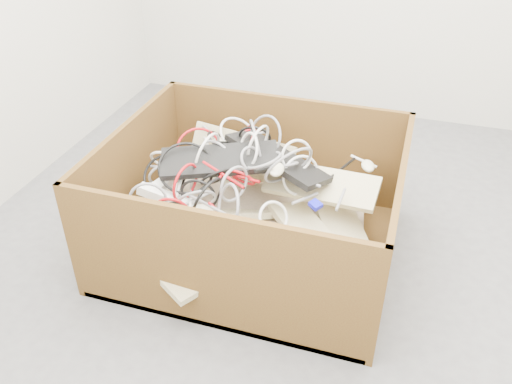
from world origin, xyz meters
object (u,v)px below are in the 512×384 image
(cardboard_box, at_px, (251,224))
(power_strip_left, at_px, (172,178))
(vga_plug, at_px, (316,205))
(power_strip_right, at_px, (167,198))

(cardboard_box, xyz_separation_m, power_strip_left, (-0.33, -0.08, 0.22))
(cardboard_box, relative_size, vga_plug, 26.53)
(power_strip_right, distance_m, vga_plug, 0.60)
(cardboard_box, distance_m, vga_plug, 0.37)
(cardboard_box, bearing_deg, power_strip_right, -148.20)
(power_strip_left, xyz_separation_m, vga_plug, (0.62, 0.01, -0.01))
(cardboard_box, distance_m, power_strip_right, 0.40)
(cardboard_box, bearing_deg, power_strip_left, -166.74)
(power_strip_right, height_order, vga_plug, power_strip_right)
(power_strip_left, height_order, power_strip_right, power_strip_left)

